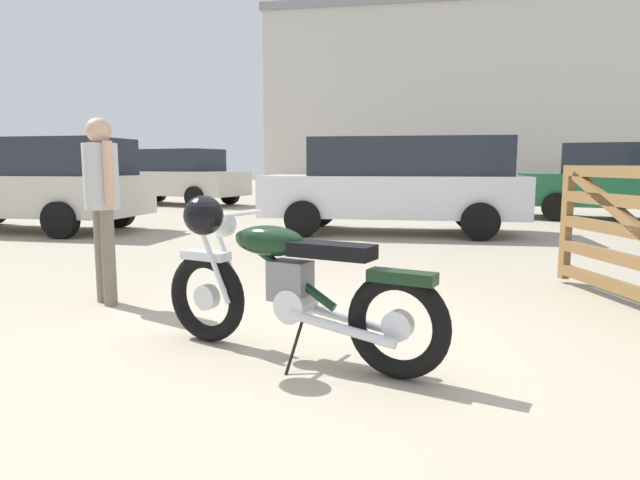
{
  "coord_description": "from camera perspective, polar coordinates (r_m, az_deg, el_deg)",
  "views": [
    {
      "loc": [
        0.9,
        -3.64,
        1.25
      ],
      "look_at": [
        -0.29,
        0.88,
        0.62
      ],
      "focal_mm": 31.15,
      "sensor_mm": 36.0,
      "label": 1
    }
  ],
  "objects": [
    {
      "name": "silver_sedan_mid",
      "position": [
        11.97,
        -28.03,
        5.33
      ],
      "size": [
        4.77,
        2.11,
        1.74
      ],
      "rotation": [
        0.0,
        0.0,
        3.18
      ],
      "color": "black",
      "rests_on": "ground_plane"
    },
    {
      "name": "dark_sedan_left",
      "position": [
        18.37,
        -15.02,
        6.47
      ],
      "size": [
        4.95,
        2.63,
        1.74
      ],
      "rotation": [
        0.0,
        0.0,
        -0.19
      ],
      "color": "black",
      "rests_on": "ground_plane"
    },
    {
      "name": "vintage_motorcycle",
      "position": [
        3.58,
        -3.75,
        -4.5
      ],
      "size": [
        2.04,
        0.73,
        1.07
      ],
      "rotation": [
        0.0,
        0.0,
        2.89
      ],
      "color": "black",
      "rests_on": "ground_plane"
    },
    {
      "name": "ground_plane",
      "position": [
        3.95,
        0.81,
        -10.72
      ],
      "size": [
        80.0,
        80.0,
        0.0
      ],
      "primitive_type": "plane",
      "color": "tan"
    },
    {
      "name": "bystander",
      "position": [
        5.3,
        -21.52,
        4.68
      ],
      "size": [
        0.39,
        0.3,
        1.66
      ],
      "rotation": [
        0.0,
        0.0,
        0.97
      ],
      "color": "#706656",
      "rests_on": "ground_plane"
    },
    {
      "name": "blue_hatchback_right",
      "position": [
        14.5,
        29.61,
        5.48
      ],
      "size": [
        4.89,
        2.43,
        1.74
      ],
      "rotation": [
        0.0,
        0.0,
        3.01
      ],
      "color": "black",
      "rests_on": "ground_plane"
    },
    {
      "name": "industrial_building",
      "position": [
        40.36,
        12.36,
        13.67
      ],
      "size": [
        22.98,
        14.28,
        22.05
      ],
      "rotation": [
        0.0,
        0.0,
        0.07
      ],
      "color": "beige",
      "rests_on": "ground_plane"
    },
    {
      "name": "white_estate_far",
      "position": [
        10.36,
        8.0,
        5.92
      ],
      "size": [
        4.84,
        2.3,
        1.74
      ],
      "rotation": [
        0.0,
        0.0,
        3.23
      ],
      "color": "black",
      "rests_on": "ground_plane"
    }
  ]
}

